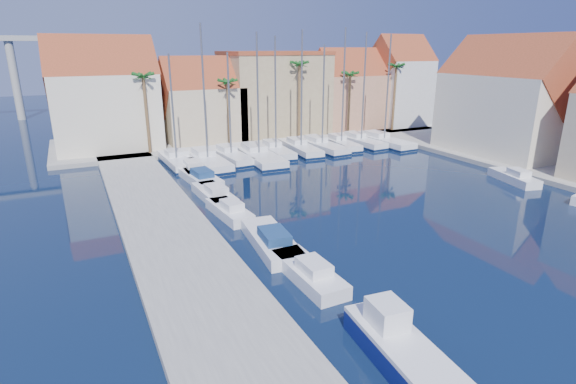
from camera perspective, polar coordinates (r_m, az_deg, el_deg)
name	(u,v)px	position (r m, az deg, el deg)	size (l,w,h in m)	color
ground	(446,336)	(22.53, 19.48, -16.90)	(260.00, 260.00, 0.00)	black
quay_west	(180,252)	(29.14, -13.59, -7.46)	(6.00, 77.00, 0.50)	gray
shore_north	(256,135)	(66.21, -4.11, 7.19)	(54.00, 16.00, 0.50)	gray
shore_east	(573,172)	(54.97, 32.44, 2.20)	(12.00, 60.00, 0.50)	gray
fishing_boat	(400,347)	(20.04, 14.02, -18.61)	(2.69, 6.47, 2.20)	navy
motorboat_west_0	(309,272)	(25.51, 2.71, -10.12)	(2.02, 5.95, 1.40)	white
motorboat_west_1	(272,240)	(29.40, -2.10, -6.15)	(2.96, 7.25, 1.40)	white
motorboat_west_2	(230,210)	(34.91, -7.42, -2.33)	(2.26, 5.71, 1.40)	white
motorboat_west_3	(214,194)	(38.96, -9.33, -0.26)	(2.36, 6.55, 1.40)	white
motorboat_west_4	(200,177)	(44.30, -11.09, 1.86)	(2.88, 7.17, 1.40)	white
motorboat_west_5	(192,168)	(47.91, -12.06, 3.01)	(2.48, 7.12, 1.40)	white
motorboat_west_6	(181,156)	(53.37, -13.47, 4.43)	(2.01, 6.07, 1.40)	white
motorboat_east_1	(514,177)	(48.75, 26.82, 1.71)	(3.10, 5.89, 1.40)	white
sailboat_0	(176,160)	(51.14, -14.08, 3.91)	(2.56, 8.56, 11.90)	white
sailboat_1	(206,159)	(51.02, -10.35, 4.13)	(3.13, 10.74, 14.86)	white
sailboat_2	(230,155)	(52.57, -7.43, 4.66)	(3.06, 9.12, 12.01)	white
sailboat_3	(257,155)	(52.58, -3.95, 4.76)	(3.72, 12.06, 14.08)	white
sailboat_4	(274,150)	(54.94, -1.73, 5.41)	(2.88, 8.98, 13.74)	white
sailboat_5	(299,147)	(56.29, 1.46, 5.72)	(3.10, 9.51, 14.46)	white
sailboat_6	(320,145)	(57.82, 4.04, 5.97)	(3.27, 10.08, 12.83)	white
sailboat_7	(340,142)	(59.26, 6.59, 6.26)	(2.83, 8.44, 14.80)	white
sailboat_8	(359,140)	(61.09, 8.97, 6.48)	(3.00, 9.23, 14.32)	white
sailboat_9	(381,140)	(62.01, 11.74, 6.46)	(3.37, 10.83, 14.07)	white
building_0	(105,99)	(59.91, -22.25, 10.88)	(12.30, 9.00, 13.50)	beige
building_1	(202,104)	(62.01, -10.86, 10.92)	(10.30, 8.00, 11.00)	#C7AF8C
building_2	(274,93)	(66.53, -1.77, 12.51)	(14.20, 10.20, 11.50)	tan
building_3	(348,93)	(71.44, 7.61, 12.41)	(10.30, 8.00, 12.00)	tan
building_4	(399,84)	(75.87, 13.92, 13.21)	(8.30, 8.00, 14.00)	silver
building_6	(508,101)	(59.02, 26.10, 10.31)	(9.00, 14.30, 13.50)	beige
palm_0	(143,79)	(55.17, -17.91, 13.52)	(2.60, 2.60, 10.15)	brown
palm_1	(227,84)	(57.54, -7.69, 13.40)	(2.60, 2.60, 9.15)	brown
palm_2	(299,67)	(61.31, 1.47, 15.57)	(2.60, 2.60, 11.15)	brown
palm_3	(350,76)	(65.42, 7.90, 14.33)	(2.60, 2.60, 9.65)	brown
palm_4	(396,68)	(70.10, 13.59, 15.01)	(2.60, 2.60, 10.65)	brown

